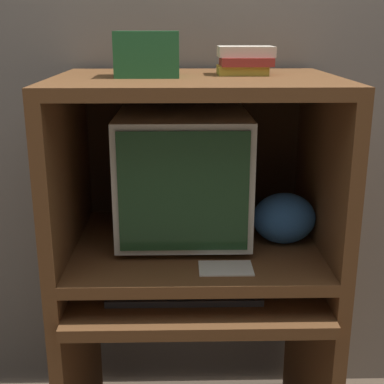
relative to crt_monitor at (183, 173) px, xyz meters
name	(u,v)px	position (x,y,z in m)	size (l,w,h in m)	color
wall_back	(193,69)	(0.04, 0.31, 0.30)	(6.00, 0.06, 2.60)	gray
desk_base	(196,349)	(0.04, -0.10, -0.59)	(0.84, 0.67, 0.67)	brown
desk_monitor_shelf	(196,249)	(0.04, -0.07, -0.24)	(0.84, 0.63, 0.11)	brown
hutch_upper	(196,133)	(0.04, -0.04, 0.14)	(0.84, 0.63, 0.52)	brown
crt_monitor	(183,173)	(0.00, 0.00, 0.00)	(0.41, 0.46, 0.41)	beige
keyboard	(184,291)	(0.00, -0.22, -0.31)	(0.46, 0.16, 0.03)	#2D2D30
mouse	(277,290)	(0.28, -0.22, -0.31)	(0.06, 0.04, 0.03)	#28282B
snack_bag	(284,218)	(0.32, -0.08, -0.13)	(0.20, 0.15, 0.16)	#336BB7
book_stack	(245,60)	(0.19, -0.01, 0.35)	(0.17, 0.14, 0.08)	gold
paper_card	(226,268)	(0.12, -0.27, -0.21)	(0.15, 0.10, 0.00)	white
storage_box	(148,54)	(-0.10, -0.07, 0.38)	(0.18, 0.15, 0.13)	#236638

